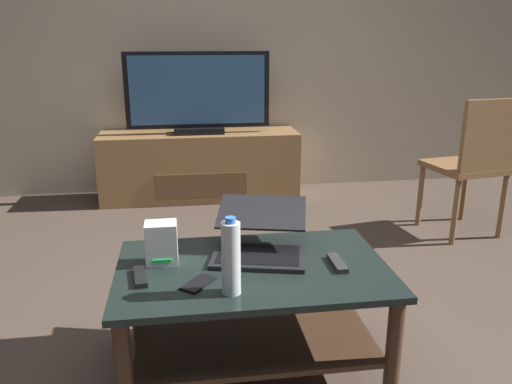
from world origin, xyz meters
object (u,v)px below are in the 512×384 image
coffee_table (253,298)px  cell_phone (199,283)px  television (198,95)px  media_cabinet (200,166)px  dining_chair (474,160)px  soundbar_remote (140,277)px  router_box (162,243)px  tv_remote (337,263)px  water_bottle_near (231,258)px  laptop (260,238)px

coffee_table → cell_phone: cell_phone is taller
television → media_cabinet: bearing=90.0°
dining_chair → cell_phone: bearing=-143.9°
media_cabinet → soundbar_remote: media_cabinet is taller
media_cabinet → router_box: router_box is taller
tv_remote → cell_phone: bearing=-170.9°
tv_remote → soundbar_remote: (-0.76, -0.01, 0.00)m
router_box → tv_remote: (0.68, -0.12, -0.07)m
water_bottle_near → soundbar_remote: bearing=154.8°
water_bottle_near → coffee_table: bearing=63.1°
media_cabinet → tv_remote: bearing=-79.5°
router_box → tv_remote: router_box is taller
coffee_table → laptop: bearing=69.5°
media_cabinet → dining_chair: (1.77, -1.14, 0.26)m
coffee_table → tv_remote: bearing=-6.9°
television → dining_chair: bearing=-32.1°
media_cabinet → laptop: bearing=-85.8°
laptop → cell_phone: 0.38m
laptop → soundbar_remote: (-0.48, -0.18, -0.05)m
water_bottle_near → soundbar_remote: 0.38m
dining_chair → coffee_table: bearing=-143.2°
coffee_table → dining_chair: size_ratio=1.12×
dining_chair → soundbar_remote: dining_chair is taller
television → dining_chair: 2.12m
television → laptop: (0.16, -2.22, -0.35)m
dining_chair → tv_remote: bearing=-136.0°
television → cell_phone: (-0.10, -2.48, -0.41)m
coffee_table → soundbar_remote: size_ratio=6.65×
water_bottle_near → media_cabinet: bearing=90.2°
cell_phone → television: bearing=125.8°
laptop → router_box: laptop is taller
dining_chair → water_bottle_near: dining_chair is taller
tv_remote → television: bearing=100.9°
cell_phone → router_box: bearing=161.1°
coffee_table → media_cabinet: bearing=92.8°
router_box → laptop: bearing=7.0°
dining_chair → water_bottle_near: 2.28m
television → dining_chair: size_ratio=1.21×
laptop → water_bottle_near: 0.38m
television → water_bottle_near: (0.01, -2.56, -0.28)m
dining_chair → router_box: size_ratio=5.59×
dining_chair → laptop: dining_chair is taller
dining_chair → cell_phone: size_ratio=6.79×
cell_phone → soundbar_remote: size_ratio=0.88×
dining_chair → tv_remote: (-1.33, -1.28, -0.07)m
router_box → water_bottle_near: size_ratio=0.60×
media_cabinet → coffee_table: bearing=-87.2°
laptop → dining_chair: bearing=34.6°
coffee_table → water_bottle_near: water_bottle_near is taller
media_cabinet → television: television is taller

